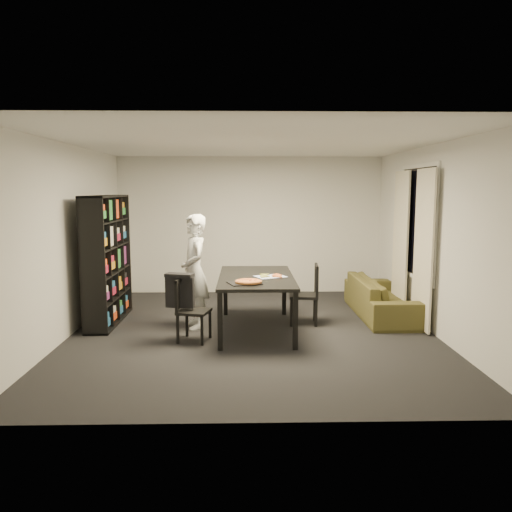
{
  "coord_description": "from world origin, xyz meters",
  "views": [
    {
      "loc": [
        -0.11,
        -6.8,
        1.99
      ],
      "look_at": [
        0.05,
        0.2,
        1.05
      ],
      "focal_mm": 35.0,
      "sensor_mm": 36.0,
      "label": 1
    }
  ],
  "objects_px": {
    "dining_table": "(256,281)",
    "chair_left": "(188,305)",
    "sofa": "(382,297)",
    "pepperoni_pizza": "(249,281)",
    "bookshelf": "(107,259)",
    "baking_tray": "(244,283)",
    "person": "(194,271)",
    "chair_right": "(309,290)"
  },
  "relations": [
    {
      "from": "person",
      "to": "baking_tray",
      "type": "xyz_separation_m",
      "value": [
        0.72,
        -0.71,
        -0.03
      ]
    },
    {
      "from": "bookshelf",
      "to": "chair_right",
      "type": "bearing_deg",
      "value": -3.31
    },
    {
      "from": "dining_table",
      "to": "chair_left",
      "type": "distance_m",
      "value": 1.05
    },
    {
      "from": "dining_table",
      "to": "baking_tray",
      "type": "xyz_separation_m",
      "value": [
        -0.16,
        -0.54,
        0.08
      ]
    },
    {
      "from": "person",
      "to": "pepperoni_pizza",
      "type": "relative_size",
      "value": 4.68
    },
    {
      "from": "chair_left",
      "to": "sofa",
      "type": "bearing_deg",
      "value": -52.57
    },
    {
      "from": "dining_table",
      "to": "sofa",
      "type": "height_order",
      "value": "dining_table"
    },
    {
      "from": "bookshelf",
      "to": "chair_right",
      "type": "height_order",
      "value": "bookshelf"
    },
    {
      "from": "person",
      "to": "dining_table",
      "type": "bearing_deg",
      "value": 60.47
    },
    {
      "from": "dining_table",
      "to": "chair_left",
      "type": "bearing_deg",
      "value": -152.92
    },
    {
      "from": "pepperoni_pizza",
      "to": "sofa",
      "type": "xyz_separation_m",
      "value": [
        2.12,
        1.33,
        -0.51
      ]
    },
    {
      "from": "bookshelf",
      "to": "sofa",
      "type": "relative_size",
      "value": 0.94
    },
    {
      "from": "person",
      "to": "pepperoni_pizza",
      "type": "height_order",
      "value": "person"
    },
    {
      "from": "dining_table",
      "to": "pepperoni_pizza",
      "type": "xyz_separation_m",
      "value": [
        -0.11,
        -0.55,
        0.1
      ]
    },
    {
      "from": "bookshelf",
      "to": "baking_tray",
      "type": "relative_size",
      "value": 4.75
    },
    {
      "from": "bookshelf",
      "to": "dining_table",
      "type": "bearing_deg",
      "value": -12.84
    },
    {
      "from": "chair_right",
      "to": "sofa",
      "type": "bearing_deg",
      "value": 115.45
    },
    {
      "from": "bookshelf",
      "to": "baking_tray",
      "type": "height_order",
      "value": "bookshelf"
    },
    {
      "from": "chair_left",
      "to": "baking_tray",
      "type": "bearing_deg",
      "value": -81.55
    },
    {
      "from": "dining_table",
      "to": "baking_tray",
      "type": "relative_size",
      "value": 4.67
    },
    {
      "from": "bookshelf",
      "to": "person",
      "type": "xyz_separation_m",
      "value": [
        1.33,
        -0.33,
        -0.13
      ]
    },
    {
      "from": "sofa",
      "to": "pepperoni_pizza",
      "type": "bearing_deg",
      "value": 122.11
    },
    {
      "from": "chair_right",
      "to": "person",
      "type": "bearing_deg",
      "value": -79.62
    },
    {
      "from": "pepperoni_pizza",
      "to": "chair_right",
      "type": "bearing_deg",
      "value": 44.07
    },
    {
      "from": "dining_table",
      "to": "pepperoni_pizza",
      "type": "distance_m",
      "value": 0.57
    },
    {
      "from": "person",
      "to": "bookshelf",
      "type": "bearing_deg",
      "value": -122.42
    },
    {
      "from": "chair_left",
      "to": "pepperoni_pizza",
      "type": "height_order",
      "value": "chair_left"
    },
    {
      "from": "person",
      "to": "baking_tray",
      "type": "distance_m",
      "value": 1.01
    },
    {
      "from": "chair_right",
      "to": "baking_tray",
      "type": "bearing_deg",
      "value": -42.83
    },
    {
      "from": "pepperoni_pizza",
      "to": "sofa",
      "type": "relative_size",
      "value": 0.17
    },
    {
      "from": "bookshelf",
      "to": "pepperoni_pizza",
      "type": "height_order",
      "value": "bookshelf"
    },
    {
      "from": "chair_right",
      "to": "sofa",
      "type": "relative_size",
      "value": 0.44
    },
    {
      "from": "chair_right",
      "to": "baking_tray",
      "type": "height_order",
      "value": "chair_right"
    },
    {
      "from": "bookshelf",
      "to": "pepperoni_pizza",
      "type": "xyz_separation_m",
      "value": [
        2.1,
        -1.05,
        -0.15
      ]
    },
    {
      "from": "dining_table",
      "to": "chair_right",
      "type": "bearing_deg",
      "value": 22.49
    },
    {
      "from": "bookshelf",
      "to": "dining_table",
      "type": "relative_size",
      "value": 1.02
    },
    {
      "from": "bookshelf",
      "to": "chair_left",
      "type": "distance_m",
      "value": 1.69
    },
    {
      "from": "pepperoni_pizza",
      "to": "bookshelf",
      "type": "bearing_deg",
      "value": 153.35
    },
    {
      "from": "bookshelf",
      "to": "sofa",
      "type": "bearing_deg",
      "value": 3.77
    },
    {
      "from": "bookshelf",
      "to": "sofa",
      "type": "distance_m",
      "value": 4.28
    },
    {
      "from": "chair_right",
      "to": "bookshelf",
      "type": "bearing_deg",
      "value": -88.28
    },
    {
      "from": "person",
      "to": "sofa",
      "type": "distance_m",
      "value": 3.0
    }
  ]
}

